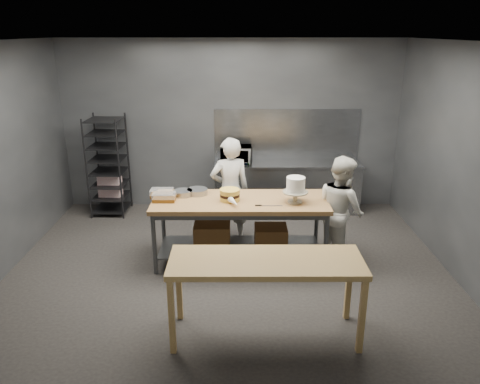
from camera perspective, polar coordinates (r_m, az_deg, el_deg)
The scene contains 16 objects.
ground at distance 6.58m, azimuth -1.35°, elevation -9.17°, with size 6.00×6.00×0.00m, color black.
back_wall at distance 8.45m, azimuth -1.09°, elevation 8.09°, with size 6.00×0.04×3.00m, color #4C4F54.
work_table at distance 6.54m, azimuth -0.15°, elevation -3.81°, with size 2.40×0.90×0.92m.
near_counter at distance 4.88m, azimuth 3.19°, elevation -9.12°, with size 2.00×0.70×0.90m.
back_counter at distance 8.45m, azimuth 5.71°, elevation 0.64°, with size 2.60×0.60×0.90m.
splashback_panel at distance 8.50m, azimuth 5.71°, elevation 7.04°, with size 2.60×0.02×0.90m, color slate.
speed_rack at distance 8.52m, azimuth -15.75°, elevation 3.01°, with size 0.62×0.67×1.75m.
chef_behind at distance 7.08m, azimuth -1.24°, elevation 0.19°, with size 0.60×0.39×1.64m, color silver.
chef_right at distance 6.62m, azimuth 12.18°, elevation -2.15°, with size 0.74×0.58×1.53m, color silver.
microwave at distance 8.24m, azimuth -0.49°, elevation 4.59°, with size 0.54×0.37×0.30m, color black.
frosted_cake_stand at distance 6.28m, azimuth 6.80°, elevation 0.66°, with size 0.34×0.34×0.35m.
layer_cake at distance 6.36m, azimuth -1.26°, elevation -0.35°, with size 0.27×0.27×0.16m.
cake_pans at distance 6.63m, azimuth -6.01°, elevation -0.01°, with size 0.47×0.34×0.07m.
piping_bag at distance 6.20m, azimuth -0.95°, elevation -1.08°, with size 0.12×0.12×0.38m, color white.
offset_spatula at distance 6.19m, azimuth 3.07°, elevation -1.66°, with size 0.36×0.02×0.02m.
pastry_clamshells at distance 6.51m, azimuth -9.38°, elevation -0.36°, with size 0.37×0.37×0.11m.
Camera 1 is at (0.14, -5.79, 3.13)m, focal length 35.00 mm.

